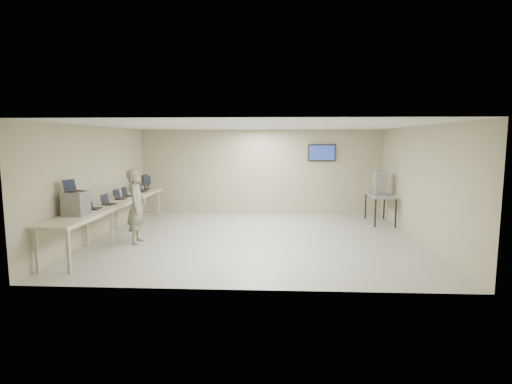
{
  "coord_description": "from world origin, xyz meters",
  "views": [
    {
      "loc": [
        0.5,
        -9.79,
        2.44
      ],
      "look_at": [
        0.0,
        0.2,
        1.15
      ],
      "focal_mm": 28.0,
      "sensor_mm": 36.0,
      "label": 1
    }
  ],
  "objects_px": {
    "equipment_box": "(76,203)",
    "side_table": "(380,197)",
    "workbench": "(114,205)",
    "soldier": "(137,206)"
  },
  "relations": [
    {
      "from": "equipment_box",
      "to": "soldier",
      "type": "xyz_separation_m",
      "value": [
        0.84,
        1.23,
        -0.26
      ]
    },
    {
      "from": "side_table",
      "to": "equipment_box",
      "type": "bearing_deg",
      "value": -151.86
    },
    {
      "from": "workbench",
      "to": "side_table",
      "type": "distance_m",
      "value": 7.48
    },
    {
      "from": "workbench",
      "to": "soldier",
      "type": "relative_size",
      "value": 3.38
    },
    {
      "from": "equipment_box",
      "to": "workbench",
      "type": "bearing_deg",
      "value": 87.84
    },
    {
      "from": "workbench",
      "to": "soldier",
      "type": "distance_m",
      "value": 0.97
    },
    {
      "from": "workbench",
      "to": "soldier",
      "type": "bearing_deg",
      "value": -36.33
    },
    {
      "from": "soldier",
      "to": "side_table",
      "type": "height_order",
      "value": "soldier"
    },
    {
      "from": "workbench",
      "to": "soldier",
      "type": "xyz_separation_m",
      "value": [
        0.78,
        -0.57,
        0.06
      ]
    },
    {
      "from": "equipment_box",
      "to": "side_table",
      "type": "relative_size",
      "value": 0.34
    }
  ]
}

